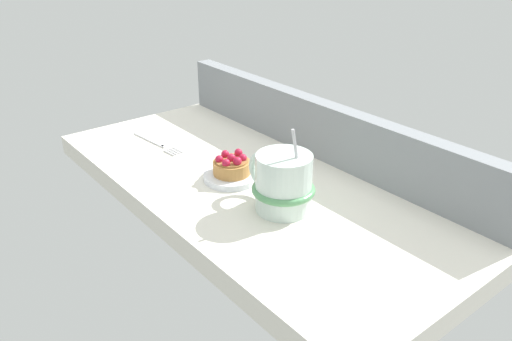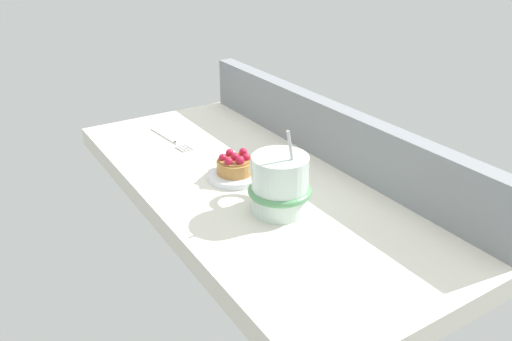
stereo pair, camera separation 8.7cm
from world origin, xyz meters
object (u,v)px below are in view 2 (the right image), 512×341
(raspberry_tart, at_px, (235,164))
(coffee_mug, at_px, (279,184))
(dessert_plate, at_px, (235,175))
(dessert_fork, at_px, (170,139))

(raspberry_tart, xyz_separation_m, coffee_mug, (0.14, 0.00, 0.02))
(dessert_plate, relative_size, raspberry_tart, 1.53)
(coffee_mug, bearing_deg, raspberry_tart, -179.45)
(dessert_plate, bearing_deg, raspberry_tart, -33.60)
(raspberry_tart, distance_m, dessert_fork, 0.23)
(dessert_plate, relative_size, dessert_fork, 0.65)
(dessert_plate, relative_size, coffee_mug, 0.71)
(dessert_plate, xyz_separation_m, dessert_fork, (-0.23, -0.03, -0.00))
(dessert_plate, height_order, raspberry_tart, raspberry_tart)
(dessert_plate, distance_m, raspberry_tart, 0.02)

